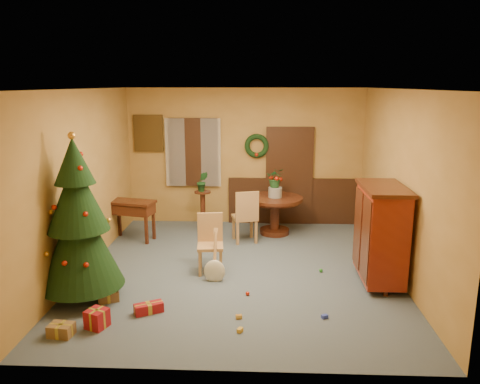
# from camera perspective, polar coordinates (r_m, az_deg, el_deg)

# --- Properties ---
(room_envelope) EXTENTS (5.50, 5.50, 5.50)m
(room_envelope) POSITION_cam_1_polar(r_m,az_deg,el_deg) (10.03, 1.77, 2.36)
(room_envelope) COLOR #3D4759
(room_envelope) RESTS_ON ground
(dining_table) EXTENTS (1.11, 1.11, 0.76)m
(dining_table) POSITION_cam_1_polar(r_m,az_deg,el_deg) (9.44, 4.27, -1.98)
(dining_table) COLOR black
(dining_table) RESTS_ON floor
(urn) EXTENTS (0.27, 0.27, 0.20)m
(urn) POSITION_cam_1_polar(r_m,az_deg,el_deg) (9.36, 4.31, -0.03)
(urn) COLOR slate
(urn) RESTS_ON dining_table
(centerpiece_plant) EXTENTS (0.35, 0.31, 0.39)m
(centerpiece_plant) POSITION_cam_1_polar(r_m,az_deg,el_deg) (9.29, 4.34, 1.75)
(centerpiece_plant) COLOR #1E4C23
(centerpiece_plant) RESTS_ON urn
(chair_near) EXTENTS (0.45, 0.45, 0.94)m
(chair_near) POSITION_cam_1_polar(r_m,az_deg,el_deg) (7.59, -3.65, -5.95)
(chair_near) COLOR olive
(chair_near) RESTS_ON floor
(chair_far) EXTENTS (0.55, 0.55, 1.03)m
(chair_far) POSITION_cam_1_polar(r_m,az_deg,el_deg) (8.88, 0.70, -2.80)
(chair_far) COLOR olive
(chair_far) RESTS_ON floor
(guitar) EXTENTS (0.39, 0.54, 0.75)m
(guitar) POSITION_cam_1_polar(r_m,az_deg,el_deg) (7.23, -3.14, -7.96)
(guitar) COLOR beige
(guitar) RESTS_ON floor
(plant_stand) EXTENTS (0.33, 0.33, 0.85)m
(plant_stand) POSITION_cam_1_polar(r_m,az_deg,el_deg) (9.55, -4.55, -1.81)
(plant_stand) COLOR black
(plant_stand) RESTS_ON floor
(stand_plant) EXTENTS (0.25, 0.21, 0.41)m
(stand_plant) POSITION_cam_1_polar(r_m,az_deg,el_deg) (9.43, -4.61, 1.28)
(stand_plant) COLOR #19471E
(stand_plant) RESTS_ON plant_stand
(christmas_tree) EXTENTS (1.15, 1.15, 2.37)m
(christmas_tree) POSITION_cam_1_polar(r_m,az_deg,el_deg) (6.78, -19.07, -3.55)
(christmas_tree) COLOR #382111
(christmas_tree) RESTS_ON floor
(writing_desk) EXTENTS (0.96, 0.63, 0.78)m
(writing_desk) POSITION_cam_1_polar(r_m,az_deg,el_deg) (9.26, -13.05, -2.22)
(writing_desk) COLOR black
(writing_desk) RESTS_ON floor
(sideboard) EXTENTS (0.63, 1.19, 1.51)m
(sideboard) POSITION_cam_1_polar(r_m,az_deg,el_deg) (7.35, 16.82, -4.66)
(sideboard) COLOR #5B160A
(sideboard) RESTS_ON floor
(gift_a) EXTENTS (0.30, 0.24, 0.15)m
(gift_a) POSITION_cam_1_polar(r_m,az_deg,el_deg) (6.27, -20.96, -15.43)
(gift_a) COLOR brown
(gift_a) RESTS_ON floor
(gift_b) EXTENTS (0.31, 0.31, 0.24)m
(gift_b) POSITION_cam_1_polar(r_m,az_deg,el_deg) (6.30, -17.03, -14.54)
(gift_b) COLOR maroon
(gift_b) RESTS_ON floor
(gift_c) EXTENTS (0.34, 0.29, 0.15)m
(gift_c) POSITION_cam_1_polar(r_m,az_deg,el_deg) (6.96, -15.76, -12.08)
(gift_c) COLOR brown
(gift_c) RESTS_ON floor
(gift_d) EXTENTS (0.40, 0.31, 0.14)m
(gift_d) POSITION_cam_1_polar(r_m,az_deg,el_deg) (6.52, -11.06, -13.72)
(gift_d) COLOR maroon
(gift_d) RESTS_ON floor
(toy_a) EXTENTS (0.09, 0.08, 0.05)m
(toy_a) POSITION_cam_1_polar(r_m,az_deg,el_deg) (6.38, 10.28, -14.72)
(toy_a) COLOR #293DB4
(toy_a) RESTS_ON floor
(toy_b) EXTENTS (0.06, 0.06, 0.06)m
(toy_b) POSITION_cam_1_polar(r_m,az_deg,el_deg) (7.78, 9.84, -9.41)
(toy_b) COLOR #258123
(toy_b) RESTS_ON floor
(toy_c) EXTENTS (0.08, 0.09, 0.05)m
(toy_c) POSITION_cam_1_polar(r_m,az_deg,el_deg) (5.99, -0.00, -16.48)
(toy_c) COLOR gold
(toy_c) RESTS_ON floor
(toy_d) EXTENTS (0.06, 0.06, 0.06)m
(toy_d) POSITION_cam_1_polar(r_m,az_deg,el_deg) (6.89, 0.93, -12.27)
(toy_d) COLOR #AE1E0B
(toy_d) RESTS_ON floor
(toy_e) EXTENTS (0.09, 0.07, 0.05)m
(toy_e) POSITION_cam_1_polar(r_m,az_deg,el_deg) (6.28, -0.14, -14.97)
(toy_e) COLOR gold
(toy_e) RESTS_ON floor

